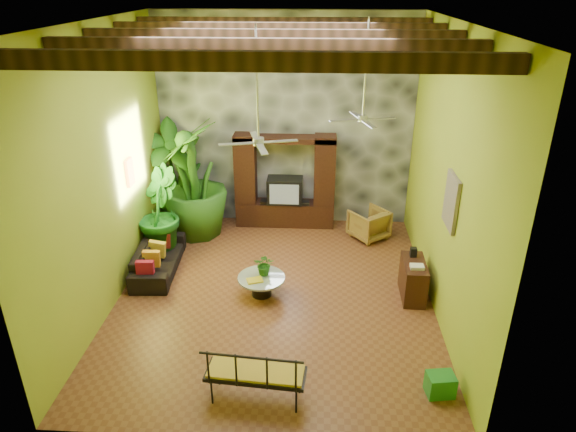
# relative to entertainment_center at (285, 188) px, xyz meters

# --- Properties ---
(ground) EXTENTS (7.00, 7.00, 0.00)m
(ground) POSITION_rel_entertainment_center_xyz_m (0.00, -3.14, -0.97)
(ground) COLOR brown
(ground) RESTS_ON ground
(ceiling) EXTENTS (6.00, 7.00, 0.02)m
(ceiling) POSITION_rel_entertainment_center_xyz_m (0.00, -3.14, 4.03)
(ceiling) COLOR silver
(ceiling) RESTS_ON back_wall
(back_wall) EXTENTS (6.00, 0.02, 5.00)m
(back_wall) POSITION_rel_entertainment_center_xyz_m (0.00, 0.36, 1.53)
(back_wall) COLOR #97AA26
(back_wall) RESTS_ON ground
(left_wall) EXTENTS (0.02, 7.00, 5.00)m
(left_wall) POSITION_rel_entertainment_center_xyz_m (-3.00, -3.14, 1.53)
(left_wall) COLOR #97AA26
(left_wall) RESTS_ON ground
(right_wall) EXTENTS (0.02, 7.00, 5.00)m
(right_wall) POSITION_rel_entertainment_center_xyz_m (3.00, -3.14, 1.53)
(right_wall) COLOR #97AA26
(right_wall) RESTS_ON ground
(stone_accent_wall) EXTENTS (5.98, 0.10, 4.98)m
(stone_accent_wall) POSITION_rel_entertainment_center_xyz_m (0.00, 0.30, 1.53)
(stone_accent_wall) COLOR #313438
(stone_accent_wall) RESTS_ON ground
(ceiling_beams) EXTENTS (5.95, 5.36, 0.22)m
(ceiling_beams) POSITION_rel_entertainment_center_xyz_m (0.00, -3.14, 3.81)
(ceiling_beams) COLOR #351F11
(ceiling_beams) RESTS_ON ceiling
(entertainment_center) EXTENTS (2.40, 0.55, 2.30)m
(entertainment_center) POSITION_rel_entertainment_center_xyz_m (0.00, 0.00, 0.00)
(entertainment_center) COLOR black
(entertainment_center) RESTS_ON ground
(ceiling_fan_front) EXTENTS (1.28, 1.28, 1.86)m
(ceiling_fan_front) POSITION_rel_entertainment_center_xyz_m (-0.20, -3.54, 2.44)
(ceiling_fan_front) COLOR #B5B5BA
(ceiling_fan_front) RESTS_ON ceiling
(ceiling_fan_back) EXTENTS (1.28, 1.28, 1.86)m
(ceiling_fan_back) POSITION_rel_entertainment_center_xyz_m (1.60, -1.94, 2.44)
(ceiling_fan_back) COLOR #B5B5BA
(ceiling_fan_back) RESTS_ON ceiling
(wall_art_mask) EXTENTS (0.06, 0.32, 0.55)m
(wall_art_mask) POSITION_rel_entertainment_center_xyz_m (-2.96, -2.14, 1.13)
(wall_art_mask) COLOR gold
(wall_art_mask) RESTS_ON left_wall
(wall_art_painting) EXTENTS (0.06, 0.70, 0.90)m
(wall_art_painting) POSITION_rel_entertainment_center_xyz_m (2.96, -3.74, 1.33)
(wall_art_painting) COLOR #295697
(wall_art_painting) RESTS_ON right_wall
(sofa) EXTENTS (0.88, 2.03, 0.58)m
(sofa) POSITION_rel_entertainment_center_xyz_m (-2.51, -2.37, -0.67)
(sofa) COLOR black
(sofa) RESTS_ON ground
(wicker_armchair) EXTENTS (1.08, 1.08, 0.71)m
(wicker_armchair) POSITION_rel_entertainment_center_xyz_m (2.02, -0.62, -0.61)
(wicker_armchair) COLOR brown
(wicker_armchair) RESTS_ON ground
(tall_plant_a) EXTENTS (1.67, 1.43, 2.67)m
(tall_plant_a) POSITION_rel_entertainment_center_xyz_m (-2.63, -0.31, 0.37)
(tall_plant_a) COLOR #225817
(tall_plant_a) RESTS_ON ground
(tall_plant_b) EXTENTS (1.17, 1.31, 1.99)m
(tall_plant_b) POSITION_rel_entertainment_center_xyz_m (-2.65, -1.63, 0.03)
(tall_plant_b) COLOR #19601D
(tall_plant_b) RESTS_ON ground
(tall_plant_c) EXTENTS (1.60, 1.60, 2.77)m
(tall_plant_c) POSITION_rel_entertainment_center_xyz_m (-2.07, -0.63, 0.42)
(tall_plant_c) COLOR #2E661B
(tall_plant_c) RESTS_ON ground
(coffee_table) EXTENTS (0.91, 0.91, 0.40)m
(coffee_table) POSITION_rel_entertainment_center_xyz_m (-0.26, -3.18, -0.71)
(coffee_table) COLOR black
(coffee_table) RESTS_ON ground
(centerpiece_plant) EXTENTS (0.42, 0.38, 0.43)m
(centerpiece_plant) POSITION_rel_entertainment_center_xyz_m (-0.20, -3.07, -0.35)
(centerpiece_plant) COLOR #26641A
(centerpiece_plant) RESTS_ON coffee_table
(yellow_tray) EXTENTS (0.35, 0.30, 0.03)m
(yellow_tray) POSITION_rel_entertainment_center_xyz_m (-0.36, -3.32, -0.55)
(yellow_tray) COLOR yellow
(yellow_tray) RESTS_ON coffee_table
(iron_bench) EXTENTS (1.48, 0.64, 0.57)m
(iron_bench) POSITION_rel_entertainment_center_xyz_m (-0.05, -5.95, -0.42)
(iron_bench) COLOR black
(iron_bench) RESTS_ON ground
(side_console) EXTENTS (0.44, 0.94, 0.74)m
(side_console) POSITION_rel_entertainment_center_xyz_m (2.65, -3.05, -0.59)
(side_console) COLOR #352210
(side_console) RESTS_ON ground
(green_bin) EXTENTS (0.44, 0.35, 0.35)m
(green_bin) POSITION_rel_entertainment_center_xyz_m (2.65, -5.64, -0.79)
(green_bin) COLOR #217E43
(green_bin) RESTS_ON ground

